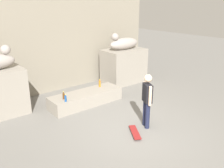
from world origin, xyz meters
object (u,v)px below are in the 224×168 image
object	(u,v)px
statue_reclining_right	(124,43)
bottle_blue	(66,99)
bottle_brown	(64,96)
skateboard	(135,132)
bottle_orange	(100,84)
skater	(147,99)

from	to	relation	value
statue_reclining_right	bottle_blue	world-z (taller)	statue_reclining_right
bottle_blue	bottle_brown	world-z (taller)	bottle_brown
skateboard	bottle_orange	xyz separation A→B (m)	(0.86, 2.89, 0.54)
skater	bottle_orange	xyz separation A→B (m)	(0.27, 2.76, -0.32)
bottle_brown	skateboard	bearing A→B (deg)	-72.07
statue_reclining_right	bottle_blue	distance (m)	4.29
bottle_blue	skater	bearing A→B (deg)	-56.73
statue_reclining_right	bottle_blue	size ratio (longest dim) A/B	6.15
bottle_brown	statue_reclining_right	bearing A→B (deg)	17.83
skateboard	bottle_blue	size ratio (longest dim) A/B	3.02
statue_reclining_right	bottle_orange	xyz separation A→B (m)	(-2.07, -0.96, -1.24)
bottle_orange	bottle_blue	xyz separation A→B (m)	(-1.77, -0.48, -0.03)
skateboard	bottle_brown	world-z (taller)	bottle_brown
skateboard	bottle_brown	distance (m)	2.82
skater	skateboard	distance (m)	1.05
statue_reclining_right	skateboard	world-z (taller)	statue_reclining_right
skater	bottle_blue	distance (m)	2.75
statue_reclining_right	skateboard	bearing A→B (deg)	51.88
statue_reclining_right	bottle_orange	world-z (taller)	statue_reclining_right
bottle_orange	bottle_brown	distance (m)	1.73
bottle_orange	bottle_brown	size ratio (longest dim) A/B	1.13
skater	skateboard	xyz separation A→B (m)	(-0.59, -0.13, -0.86)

